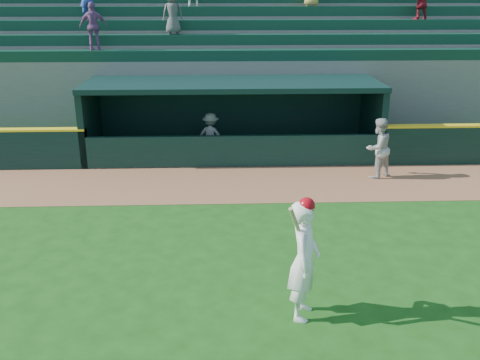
% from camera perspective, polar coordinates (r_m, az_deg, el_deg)
% --- Properties ---
extents(ground, '(120.00, 120.00, 0.00)m').
position_cam_1_polar(ground, '(10.71, 0.33, -9.47)').
color(ground, '#184B12').
rests_on(ground, ground).
extents(warning_track, '(40.00, 3.00, 0.01)m').
position_cam_1_polar(warning_track, '(15.18, -0.47, -0.42)').
color(warning_track, '#905B39').
rests_on(warning_track, ground).
extents(dugout_player_front, '(1.08, 1.01, 1.77)m').
position_cam_1_polar(dugout_player_front, '(15.99, 14.51, 3.31)').
color(dugout_player_front, '#ACACA6').
rests_on(dugout_player_front, ground).
extents(dugout_player_inside, '(1.08, 0.80, 1.49)m').
position_cam_1_polar(dugout_player_inside, '(17.41, -3.12, 4.75)').
color(dugout_player_inside, gray).
rests_on(dugout_player_inside, ground).
extents(dugout, '(9.40, 2.80, 2.46)m').
position_cam_1_polar(dugout, '(17.78, -0.79, 7.12)').
color(dugout, slate).
rests_on(dugout, ground).
extents(stands, '(34.50, 6.25, 7.57)m').
position_cam_1_polar(stands, '(22.11, -0.96, 12.35)').
color(stands, slate).
rests_on(stands, ground).
extents(batter_at_plate, '(0.68, 0.87, 2.15)m').
position_cam_1_polar(batter_at_plate, '(8.88, 6.86, -8.35)').
color(batter_at_plate, white).
rests_on(batter_at_plate, ground).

